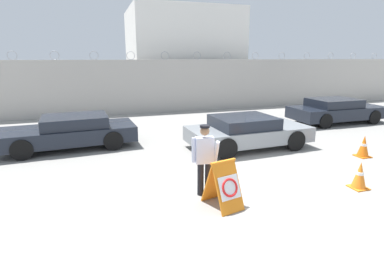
% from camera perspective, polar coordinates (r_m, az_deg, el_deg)
% --- Properties ---
extents(ground_plane, '(90.00, 90.00, 0.00)m').
position_cam_1_polar(ground_plane, '(8.04, 13.12, -10.45)').
color(ground_plane, gray).
extents(perimeter_wall, '(36.00, 0.30, 3.51)m').
position_cam_1_polar(perimeter_wall, '(17.93, -5.07, 7.99)').
color(perimeter_wall, '#ADA8A0').
rests_on(perimeter_wall, ground_plane).
extents(building_block, '(7.50, 6.68, 6.51)m').
position_cam_1_polar(building_block, '(22.91, -1.98, 13.50)').
color(building_block, silver).
rests_on(building_block, ground_plane).
extents(barricade_sign, '(0.76, 0.96, 1.05)m').
position_cam_1_polar(barricade_sign, '(6.62, 6.14, -10.61)').
color(barricade_sign, orange).
rests_on(barricade_sign, ground_plane).
extents(security_guard, '(0.61, 0.46, 1.69)m').
position_cam_1_polar(security_guard, '(6.97, 2.41, -5.57)').
color(security_guard, black).
rests_on(security_guard, ground_plane).
extents(traffic_cone_near, '(0.42, 0.42, 0.71)m').
position_cam_1_polar(traffic_cone_near, '(11.31, 29.89, -3.05)').
color(traffic_cone_near, orange).
rests_on(traffic_cone_near, ground_plane).
extents(traffic_cone_mid, '(0.40, 0.40, 0.68)m').
position_cam_1_polar(traffic_cone_mid, '(8.59, 29.32, -7.88)').
color(traffic_cone_mid, orange).
rests_on(traffic_cone_mid, ground_plane).
extents(parked_car_front_coupe, '(4.70, 2.20, 1.16)m').
position_cam_1_polar(parked_car_front_coupe, '(11.57, -22.11, -0.62)').
color(parked_car_front_coupe, black).
rests_on(parked_car_front_coupe, ground_plane).
extents(parked_car_rear_sedan, '(4.42, 2.21, 1.15)m').
position_cam_1_polar(parked_car_rear_sedan, '(10.92, 10.47, -0.62)').
color(parked_car_rear_sedan, black).
rests_on(parked_car_rear_sedan, ground_plane).
extents(parked_car_far_side, '(4.69, 2.00, 1.20)m').
position_cam_1_polar(parked_car_far_side, '(16.53, 25.72, 3.06)').
color(parked_car_far_side, black).
rests_on(parked_car_far_side, ground_plane).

